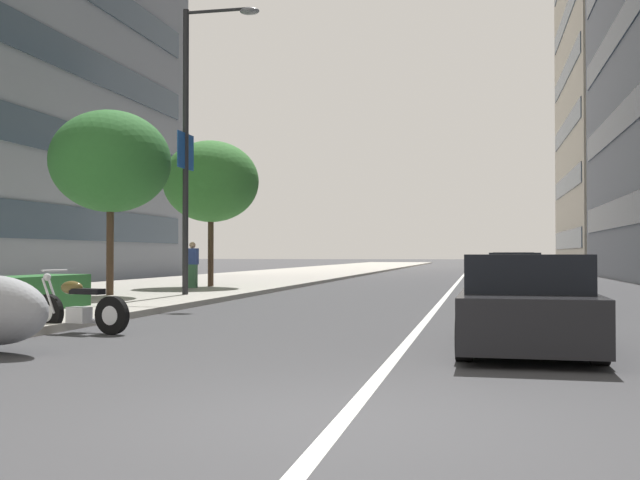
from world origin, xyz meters
name	(u,v)px	position (x,y,z in m)	size (l,w,h in m)	color
ground_plane	(341,422)	(0.00, 0.00, 0.00)	(400.00, 400.00, 0.00)	#3A3A3D
sidewalk_right_plaza	(235,280)	(30.00, 10.89, 0.07)	(160.00, 9.45, 0.15)	#A39E93
lane_centre_stripe	(460,280)	(35.00, 0.00, 0.00)	(110.00, 0.16, 0.01)	silver
motorcycle_by_sign_pole	(78,309)	(6.03, 5.82, 0.42)	(0.72, 2.10, 1.11)	black
car_approaching_light	(526,304)	(5.30, -1.77, 0.65)	(4.54, 1.93, 1.38)	black
car_following_behind	(529,285)	(12.95, -2.26, 0.63)	(4.35, 2.00, 1.34)	#236038
car_mid_block_traffic	(515,276)	(19.82, -2.23, 0.67)	(4.36, 1.98, 1.43)	silver
car_far_down_avenue	(513,271)	(26.43, -2.44, 0.69)	(4.42, 1.95, 1.45)	#236038
street_lamp_with_banners	(196,126)	(15.65, 7.39, 5.31)	(1.26, 2.43, 8.76)	#232326
clipped_hedge_bed	(12,294)	(8.25, 8.62, 0.53)	(4.64, 1.10, 0.75)	#28602D
street_tree_mid_sidewalk	(110,162)	(14.90, 9.83, 4.18)	(3.63, 3.63, 5.58)	#473323
street_tree_far_plaza	(211,182)	(21.32, 8.98, 4.16)	(3.67, 3.67, 5.58)	#473323
pedestrian_on_plaza	(192,265)	(19.96, 9.19, 1.00)	(0.28, 0.41, 1.68)	#3F724C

